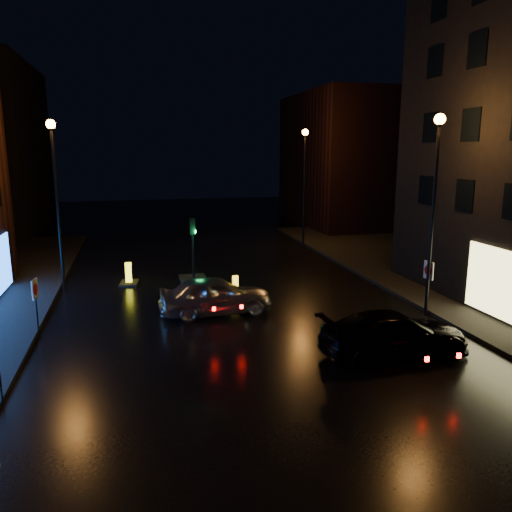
# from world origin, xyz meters

# --- Properties ---
(ground) EXTENTS (120.00, 120.00, 0.00)m
(ground) POSITION_xyz_m (0.00, 0.00, 0.00)
(ground) COLOR black
(ground) RESTS_ON ground
(building_far_right) EXTENTS (8.00, 14.00, 12.00)m
(building_far_right) POSITION_xyz_m (15.00, 32.00, 6.00)
(building_far_right) COLOR black
(building_far_right) RESTS_ON ground
(street_lamp_lfar) EXTENTS (0.44, 0.44, 8.37)m
(street_lamp_lfar) POSITION_xyz_m (-7.80, 14.00, 5.56)
(street_lamp_lfar) COLOR black
(street_lamp_lfar) RESTS_ON ground
(street_lamp_rnear) EXTENTS (0.44, 0.44, 8.37)m
(street_lamp_rnear) POSITION_xyz_m (7.80, 6.00, 5.56)
(street_lamp_rnear) COLOR black
(street_lamp_rnear) RESTS_ON ground
(street_lamp_rfar) EXTENTS (0.44, 0.44, 8.37)m
(street_lamp_rfar) POSITION_xyz_m (7.80, 22.00, 5.56)
(street_lamp_rfar) COLOR black
(street_lamp_rfar) RESTS_ON ground
(traffic_signal) EXTENTS (1.40, 2.40, 3.45)m
(traffic_signal) POSITION_xyz_m (-1.20, 14.00, 0.50)
(traffic_signal) COLOR black
(traffic_signal) RESTS_ON ground
(silver_hatchback) EXTENTS (4.87, 2.08, 1.64)m
(silver_hatchback) POSITION_xyz_m (-0.93, 8.37, 0.82)
(silver_hatchback) COLOR #B0B3B8
(silver_hatchback) RESTS_ON ground
(dark_sedan) EXTENTS (5.24, 2.16, 1.52)m
(dark_sedan) POSITION_xyz_m (4.33, 2.49, 0.76)
(dark_sedan) COLOR black
(dark_sedan) RESTS_ON ground
(bollard_near) EXTENTS (0.82, 1.17, 0.98)m
(bollard_near) POSITION_xyz_m (0.45, 10.85, 0.22)
(bollard_near) COLOR black
(bollard_near) RESTS_ON ground
(bollard_far) EXTENTS (1.05, 1.43, 1.16)m
(bollard_far) POSITION_xyz_m (-4.60, 14.26, 0.25)
(bollard_far) COLOR black
(bollard_far) RESTS_ON ground
(road_sign_left) EXTENTS (0.15, 0.55, 2.27)m
(road_sign_left) POSITION_xyz_m (-7.90, 7.23, 1.70)
(road_sign_left) COLOR black
(road_sign_left) RESTS_ON ground
(road_sign_right) EXTENTS (0.14, 0.56, 2.32)m
(road_sign_right) POSITION_xyz_m (7.90, 6.14, 1.74)
(road_sign_right) COLOR black
(road_sign_right) RESTS_ON ground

